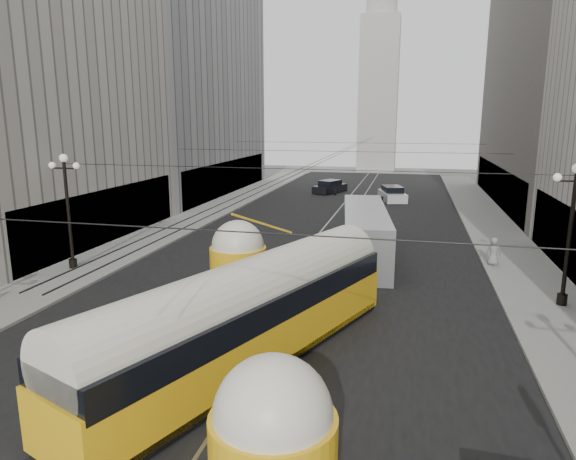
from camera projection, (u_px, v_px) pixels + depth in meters
The scene contains 15 objects.
road at pixel (333, 229), 39.88m from camera, with size 20.00×85.00×0.02m, color black.
sidewalk_left at pixel (206, 213), 45.92m from camera, with size 4.00×72.00×0.15m, color gray.
sidewalk_right at pixel (490, 226), 40.45m from camera, with size 4.00×72.00×0.15m, color gray.
rail_left at pixel (324, 228), 40.05m from camera, with size 0.12×85.00×0.04m, color gray.
rail_right at pixel (343, 229), 39.71m from camera, with size 0.12×85.00×0.04m, color gray.
building_left_far at pixel (176, 63), 56.12m from camera, with size 12.60×28.60×28.60m.
distant_tower at pixel (379, 76), 81.83m from camera, with size 6.00×6.00×31.36m.
lamppost_left_mid at pixel (68, 205), 28.18m from camera, with size 1.86×0.44×6.37m.
lamppost_right_mid at pixel (571, 227), 22.43m from camera, with size 1.86×0.44×6.37m.
catenary at pixel (334, 153), 37.64m from camera, with size 25.00×72.00×0.23m.
streetcar at pixel (249, 314), 17.59m from camera, with size 8.04×16.03×3.74m.
city_bus at pixel (365, 231), 31.22m from camera, with size 3.99×12.16×3.02m.
sedan_white_far at pixel (392, 194), 53.04m from camera, with size 3.25×5.32×1.57m.
sedan_dark_far at pixel (330, 187), 59.01m from camera, with size 3.62×5.02×1.47m.
pedestrian_sidewalk_right at pixel (494, 251), 29.28m from camera, with size 0.79×0.49×1.62m, color gray.
Camera 1 is at (5.68, -6.23, 8.39)m, focal length 32.00 mm.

